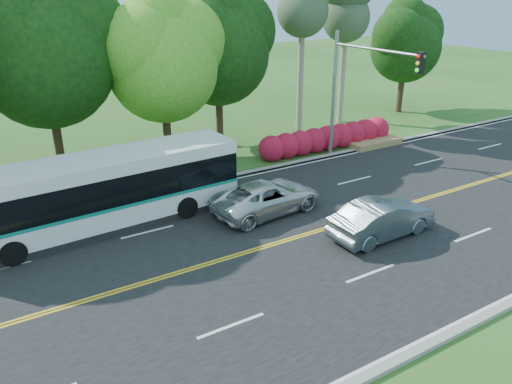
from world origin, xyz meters
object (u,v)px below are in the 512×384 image
traffic_signal (358,80)px  transit_bus (100,194)px  sedan (382,219)px  suv (267,197)px

traffic_signal → transit_bus: (-13.84, -0.53, -3.17)m
sedan → transit_bus: bearing=53.2°
traffic_signal → suv: size_ratio=1.40×
transit_bus → sedan: size_ratio=2.54×
transit_bus → suv: transit_bus is taller
sedan → suv: sedan is taller
transit_bus → suv: bearing=-22.3°
traffic_signal → suv: (-7.35, -2.76, -3.95)m
traffic_signal → transit_bus: 14.21m
traffic_signal → sedan: size_ratio=1.54×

